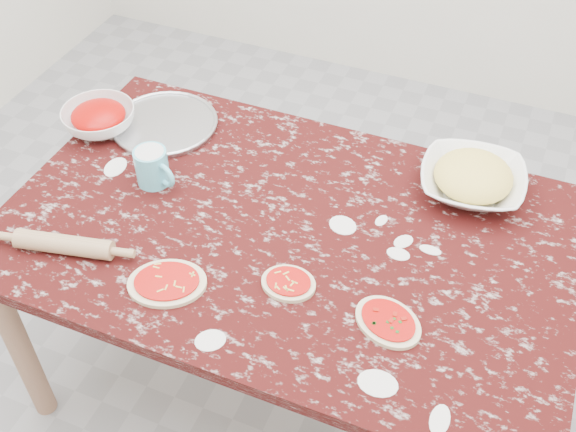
{
  "coord_description": "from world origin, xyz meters",
  "views": [
    {
      "loc": [
        0.53,
        -1.27,
        2.14
      ],
      "look_at": [
        0.0,
        0.0,
        0.8
      ],
      "focal_mm": 43.75,
      "sensor_mm": 36.0,
      "label": 1
    }
  ],
  "objects_px": {
    "rolling_pin": "(64,244)",
    "flour_mug": "(153,167)",
    "worktable": "(288,249)",
    "sauce_bowl": "(99,119)",
    "cheese_bowl": "(472,182)",
    "pizza_tray": "(165,124)"
  },
  "relations": [
    {
      "from": "rolling_pin",
      "to": "worktable",
      "type": "bearing_deg",
      "value": 30.57
    },
    {
      "from": "sauce_bowl",
      "to": "flour_mug",
      "type": "height_order",
      "value": "flour_mug"
    },
    {
      "from": "worktable",
      "to": "sauce_bowl",
      "type": "xyz_separation_m",
      "value": [
        -0.74,
        0.19,
        0.12
      ]
    },
    {
      "from": "worktable",
      "to": "sauce_bowl",
      "type": "relative_size",
      "value": 6.83
    },
    {
      "from": "sauce_bowl",
      "to": "rolling_pin",
      "type": "xyz_separation_m",
      "value": [
        0.22,
        -0.5,
        -0.01
      ]
    },
    {
      "from": "rolling_pin",
      "to": "flour_mug",
      "type": "bearing_deg",
      "value": 76.73
    },
    {
      "from": "pizza_tray",
      "to": "cheese_bowl",
      "type": "relative_size",
      "value": 1.12
    },
    {
      "from": "worktable",
      "to": "pizza_tray",
      "type": "xyz_separation_m",
      "value": [
        -0.55,
        0.28,
        0.09
      ]
    },
    {
      "from": "worktable",
      "to": "pizza_tray",
      "type": "relative_size",
      "value": 4.72
    },
    {
      "from": "pizza_tray",
      "to": "flour_mug",
      "type": "distance_m",
      "value": 0.28
    },
    {
      "from": "pizza_tray",
      "to": "worktable",
      "type": "bearing_deg",
      "value": -27.09
    },
    {
      "from": "worktable",
      "to": "cheese_bowl",
      "type": "relative_size",
      "value": 5.28
    },
    {
      "from": "worktable",
      "to": "pizza_tray",
      "type": "distance_m",
      "value": 0.63
    },
    {
      "from": "worktable",
      "to": "cheese_bowl",
      "type": "bearing_deg",
      "value": 38.76
    },
    {
      "from": "sauce_bowl",
      "to": "cheese_bowl",
      "type": "height_order",
      "value": "cheese_bowl"
    },
    {
      "from": "pizza_tray",
      "to": "flour_mug",
      "type": "bearing_deg",
      "value": -66.11
    },
    {
      "from": "cheese_bowl",
      "to": "flour_mug",
      "type": "xyz_separation_m",
      "value": [
        -0.88,
        -0.32,
        0.02
      ]
    },
    {
      "from": "sauce_bowl",
      "to": "cheese_bowl",
      "type": "distance_m",
      "value": 1.19
    },
    {
      "from": "pizza_tray",
      "to": "cheese_bowl",
      "type": "distance_m",
      "value": 0.99
    },
    {
      "from": "cheese_bowl",
      "to": "flour_mug",
      "type": "distance_m",
      "value": 0.93
    },
    {
      "from": "flour_mug",
      "to": "cheese_bowl",
      "type": "bearing_deg",
      "value": 19.99
    },
    {
      "from": "sauce_bowl",
      "to": "flour_mug",
      "type": "bearing_deg",
      "value": -28.71
    }
  ]
}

